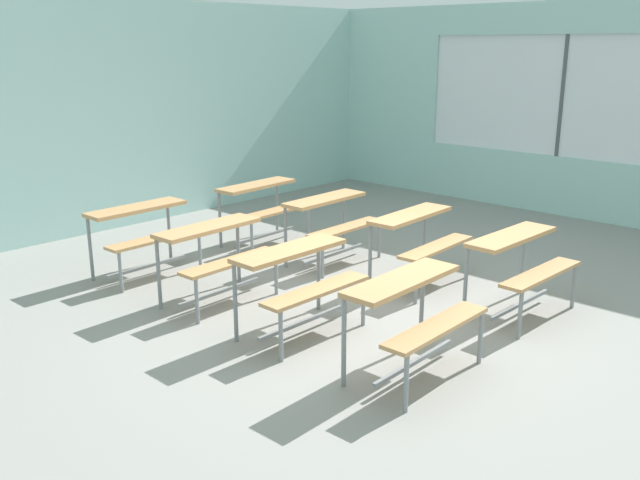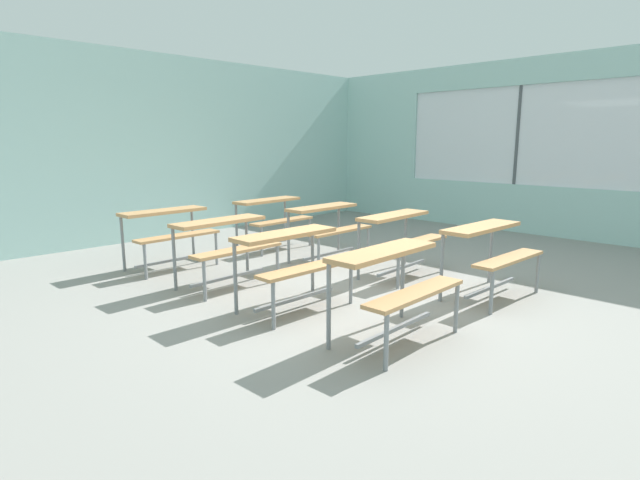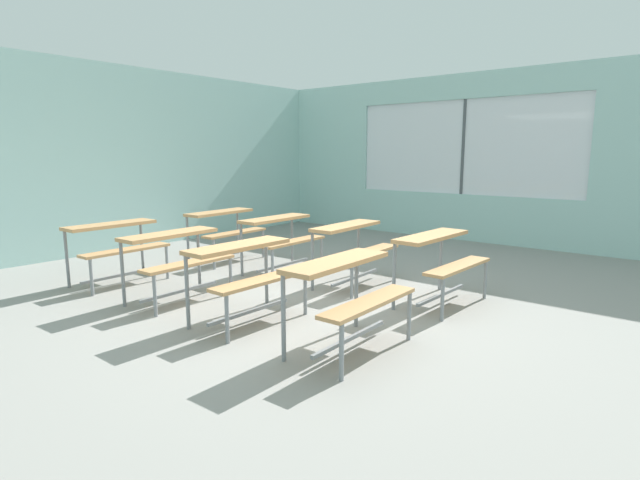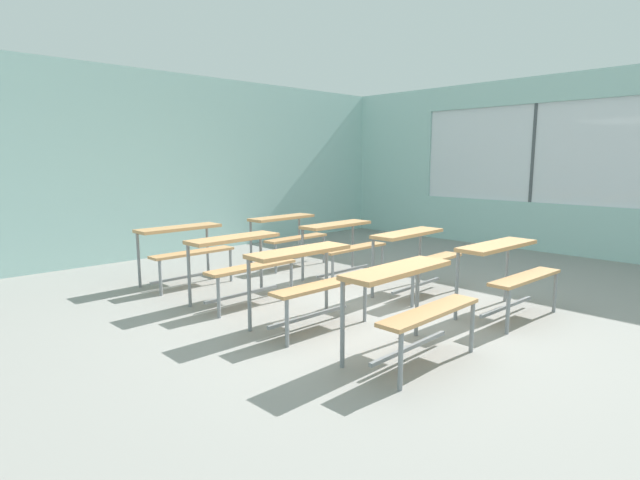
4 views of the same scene
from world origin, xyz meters
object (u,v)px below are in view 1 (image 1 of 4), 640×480
Objects in this scene: desk_bench_r0c1 at (521,256)px; desk_bench_r1c0 at (299,271)px; desk_bench_r0c0 at (413,304)px; desk_bench_r3c0 at (143,224)px; desk_bench_r3c1 at (263,199)px; desk_bench_r2c1 at (332,214)px; desk_bench_r2c0 at (216,245)px; desk_bench_r1c1 at (419,232)px.

desk_bench_r0c1 is 1.01× the size of desk_bench_r1c0.
desk_bench_r0c0 is 1.00× the size of desk_bench_r3c0.
desk_bench_r0c1 is 0.99× the size of desk_bench_r3c1.
desk_bench_r2c1 is at bearing 92.10° from desk_bench_r0c1.
desk_bench_r1c0 is at bearing -90.39° from desk_bench_r3c0.
desk_bench_r1c1 is at bearing -35.12° from desk_bench_r2c0.
desk_bench_r0c1 is at bearing -34.22° from desk_bench_r1c0.
desk_bench_r0c0 is 2.05m from desk_bench_r1c1.
desk_bench_r1c0 and desk_bench_r3c0 have the same top height.
desk_bench_r0c0 is at bearing -91.04° from desk_bench_r2c0.
desk_bench_r0c0 is at bearing -90.07° from desk_bench_r3c0.
desk_bench_r0c1 and desk_bench_r1c1 have the same top height.
desk_bench_r0c1 is 1.01× the size of desk_bench_r3c0.
desk_bench_r1c0 and desk_bench_r2c1 have the same top height.
desk_bench_r2c1 is at bearing -92.86° from desk_bench_r3c1.
desk_bench_r2c0 is at bearing 144.25° from desk_bench_r1c1.
desk_bench_r0c0 is at bearing -126.70° from desk_bench_r2c1.
desk_bench_r0c0 is 1.65m from desk_bench_r0c1.
desk_bench_r3c0 is at bearing 176.71° from desk_bench_r3c1.
desk_bench_r3c0 is (-0.03, 2.31, 0.00)m from desk_bench_r1c0.
desk_bench_r1c0 is 2.31m from desk_bench_r3c0.
desk_bench_r2c0 is 1.68m from desk_bench_r2c1.
desk_bench_r3c1 is (-0.05, 2.32, 0.00)m from desk_bench_r1c1.
desk_bench_r0c1 is at bearing -64.93° from desk_bench_r3c0.
desk_bench_r0c0 is at bearing -87.66° from desk_bench_r1c0.
desk_bench_r3c0 is 1.71m from desk_bench_r3c1.
desk_bench_r3c0 is (-1.71, 1.17, 0.00)m from desk_bench_r2c1.
desk_bench_r1c1 and desk_bench_r2c0 have the same top height.
desk_bench_r2c0 is at bearing 89.82° from desk_bench_r0c0.
desk_bench_r3c0 is (-1.72, 3.48, 0.00)m from desk_bench_r0c1.
desk_bench_r2c0 is at bearing 128.31° from desk_bench_r0c1.
desk_bench_r1c0 is at bearing -146.98° from desk_bench_r2c1.
desk_bench_r3c0 is at bearing 91.36° from desk_bench_r1c0.
desk_bench_r0c0 and desk_bench_r2c0 have the same top height.
desk_bench_r0c0 and desk_bench_r1c0 have the same top height.
desk_bench_r0c0 and desk_bench_r3c0 have the same top height.
desk_bench_r2c1 is at bearing -1.13° from desk_bench_r2c0.
desk_bench_r2c1 is 2.08m from desk_bench_r3c0.
desk_bench_r0c0 is 0.99× the size of desk_bench_r1c1.
desk_bench_r2c0 is at bearing 179.67° from desk_bench_r2c1.
desk_bench_r3c0 is (-0.07, 3.47, 0.00)m from desk_bench_r0c0.
desk_bench_r2c1 is 1.16m from desk_bench_r3c1.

